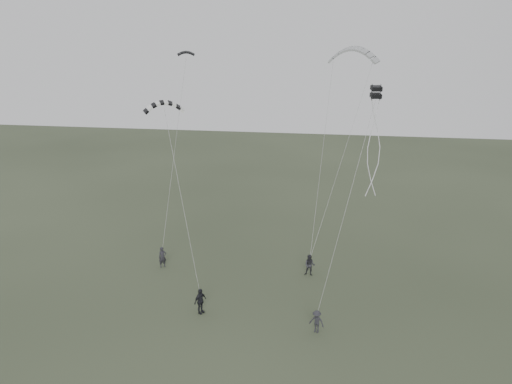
% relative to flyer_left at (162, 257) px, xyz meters
% --- Properties ---
extents(ground, '(140.00, 140.00, 0.00)m').
position_rel_flyer_left_xyz_m(ground, '(6.89, -6.18, -0.85)').
color(ground, '#303926').
rests_on(ground, ground).
extents(flyer_left, '(0.74, 0.69, 1.70)m').
position_rel_flyer_left_xyz_m(flyer_left, '(0.00, 0.00, 0.00)').
color(flyer_left, '#232328').
rests_on(flyer_left, ground).
extents(flyer_right, '(0.88, 0.72, 1.68)m').
position_rel_flyer_left_xyz_m(flyer_right, '(11.68, 0.53, -0.01)').
color(flyer_right, '#27272D').
rests_on(flyer_right, ground).
extents(flyer_center, '(0.87, 1.11, 1.76)m').
position_rel_flyer_left_xyz_m(flyer_center, '(4.94, -6.36, 0.03)').
color(flyer_center, black).
rests_on(flyer_center, ground).
extents(flyer_far, '(1.08, 0.82, 1.47)m').
position_rel_flyer_left_xyz_m(flyer_far, '(12.65, -7.35, -0.11)').
color(flyer_far, '#26262B').
rests_on(flyer_far, ground).
extents(kite_dark_small, '(1.48, 0.96, 0.58)m').
position_rel_flyer_left_xyz_m(kite_dark_small, '(0.73, 5.92, 15.66)').
color(kite_dark_small, black).
rests_on(kite_dark_small, flyer_left).
extents(kite_pale_large, '(4.33, 2.44, 1.86)m').
position_rel_flyer_left_xyz_m(kite_pale_large, '(14.20, 7.69, 15.94)').
color(kite_pale_large, '#999B9D').
rests_on(kite_pale_large, flyer_right).
extents(kite_striped, '(2.79, 1.98, 1.20)m').
position_rel_flyer_left_xyz_m(kite_striped, '(1.79, -2.70, 12.56)').
color(kite_striped, black).
rests_on(kite_striped, flyer_center).
extents(kite_box, '(0.76, 0.83, 0.79)m').
position_rel_flyer_left_xyz_m(kite_box, '(15.55, -3.15, 13.51)').
color(kite_box, black).
rests_on(kite_box, flyer_far).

